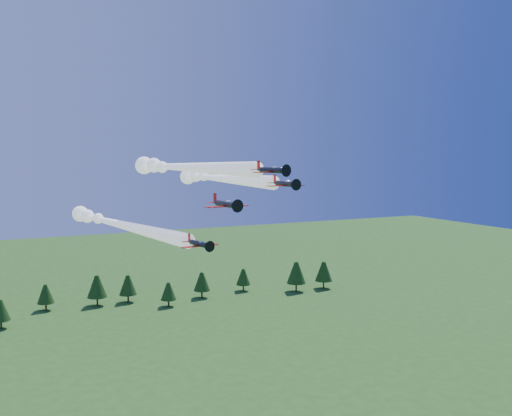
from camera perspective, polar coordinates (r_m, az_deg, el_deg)
name	(u,v)px	position (r m, az deg, el deg)	size (l,w,h in m)	color
plane_lead	(181,167)	(108.73, -7.47, 4.08)	(13.92, 47.35, 3.70)	black
plane_left	(116,224)	(120.18, -13.78, -1.52)	(14.92, 58.80, 3.70)	black
plane_right	(217,178)	(123.86, -3.96, 3.02)	(7.60, 50.61, 3.70)	black
plane_slot	(226,204)	(100.78, -3.05, 0.39)	(8.21, 8.90, 2.87)	black
treeline	(118,290)	(204.35, -13.64, -7.93)	(175.06, 21.18, 11.54)	#382314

